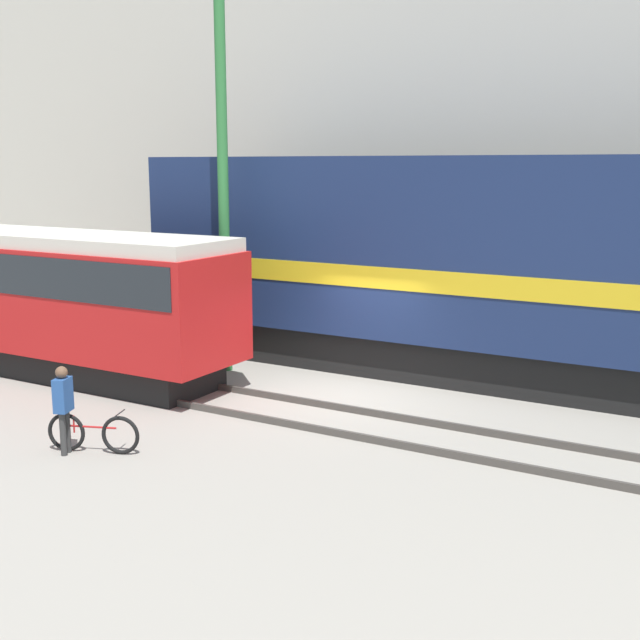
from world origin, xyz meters
The scene contains 9 objects.
ground_plane centered at (0.00, 0.00, 0.00)m, with size 120.00×120.00×0.00m, color gray.
track_near centered at (0.00, -1.64, 0.07)m, with size 60.00×1.50×0.14m.
track_far centered at (0.00, 2.92, 0.07)m, with size 60.00×1.50×0.14m.
building_backdrop centered at (0.00, 9.60, 7.61)m, with size 49.54×6.00×15.22m.
freight_locomotive centered at (2.29, 2.92, 2.72)m, with size 17.55×3.04×5.79m.
streetcar centered at (-6.85, -1.64, 1.96)m, with size 9.46×2.54×3.42m.
bicycle centered at (-2.17, -5.24, 0.35)m, with size 1.62×0.72×0.76m.
person centered at (-2.55, -5.53, 0.95)m, with size 0.33×0.41×1.58m.
utility_pole_left centered at (-3.61, 0.64, 4.52)m, with size 0.26×0.26×9.04m.
Camera 1 is at (8.00, -14.90, 5.00)m, focal length 45.00 mm.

